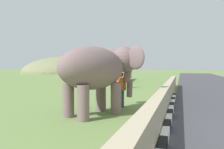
{
  "coord_description": "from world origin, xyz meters",
  "views": [
    {
      "loc": [
        -6.75,
        3.61,
        1.93
      ],
      "look_at": [
        1.94,
        6.33,
        1.6
      ],
      "focal_mm": 35.61,
      "sensor_mm": 36.0,
      "label": 1
    }
  ],
  "objects_px": {
    "elephant": "(100,69)",
    "cow_mid": "(122,78)",
    "bus_red": "(104,65)",
    "cow_near": "(121,76)",
    "person_handler": "(121,88)"
  },
  "relations": [
    {
      "from": "elephant",
      "to": "person_handler",
      "type": "relative_size",
      "value": 2.41
    },
    {
      "from": "elephant",
      "to": "bus_red",
      "type": "distance_m",
      "value": 19.82
    },
    {
      "from": "elephant",
      "to": "cow_near",
      "type": "height_order",
      "value": "elephant"
    },
    {
      "from": "bus_red",
      "to": "cow_mid",
      "type": "distance_m",
      "value": 9.53
    },
    {
      "from": "bus_red",
      "to": "cow_mid",
      "type": "relative_size",
      "value": 4.75
    },
    {
      "from": "bus_red",
      "to": "cow_near",
      "type": "bearing_deg",
      "value": -132.0
    },
    {
      "from": "cow_near",
      "to": "cow_mid",
      "type": "relative_size",
      "value": 1.09
    },
    {
      "from": "elephant",
      "to": "cow_mid",
      "type": "bearing_deg",
      "value": 9.7
    },
    {
      "from": "person_handler",
      "to": "cow_near",
      "type": "distance_m",
      "value": 15.01
    },
    {
      "from": "bus_red",
      "to": "cow_near",
      "type": "relative_size",
      "value": 4.35
    },
    {
      "from": "person_handler",
      "to": "cow_mid",
      "type": "bearing_deg",
      "value": 14.17
    },
    {
      "from": "person_handler",
      "to": "cow_near",
      "type": "bearing_deg",
      "value": 15.05
    },
    {
      "from": "elephant",
      "to": "person_handler",
      "type": "bearing_deg",
      "value": -14.93
    },
    {
      "from": "bus_red",
      "to": "cow_near",
      "type": "xyz_separation_m",
      "value": [
        -2.63,
        -2.92,
        -1.21
      ]
    },
    {
      "from": "cow_mid",
      "to": "person_handler",
      "type": "bearing_deg",
      "value": -165.83
    }
  ]
}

